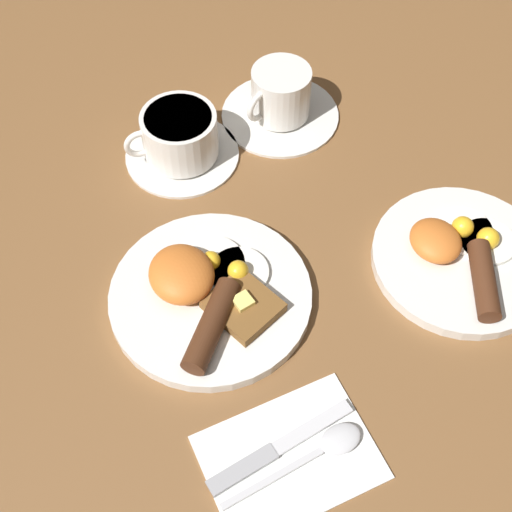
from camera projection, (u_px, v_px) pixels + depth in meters
name	position (u px, v px, depth m)	size (l,w,h in m)	color
ground_plane	(211.00, 300.00, 0.83)	(3.00, 3.00, 0.00)	brown
breakfast_plate_near	(208.00, 293.00, 0.82)	(0.23, 0.23, 0.05)	silver
breakfast_plate_far	(461.00, 256.00, 0.85)	(0.21, 0.21, 0.04)	silver
teacup_near	(180.00, 139.00, 0.93)	(0.15, 0.15, 0.07)	silver
teacup_far	(280.00, 99.00, 0.98)	(0.16, 0.16, 0.08)	silver
napkin	(287.00, 458.00, 0.72)	(0.13, 0.17, 0.01)	white
knife	(273.00, 451.00, 0.72)	(0.04, 0.17, 0.01)	silver
spoon	(326.00, 448.00, 0.72)	(0.03, 0.16, 0.01)	silver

